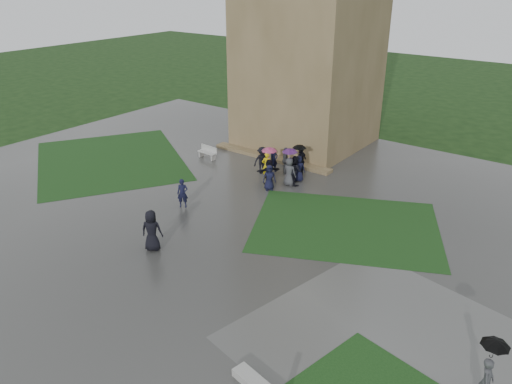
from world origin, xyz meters
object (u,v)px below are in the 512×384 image
Objects in this scene: tower at (311,13)px; pedestrian_near at (152,231)px; bench at (208,152)px; pedestrian_path at (491,364)px; pedestrian_mid at (183,193)px.

tower is 19.19m from pedestrian_near.
pedestrian_near is at bearing -56.74° from bench.
bench is at bearing 152.23° from pedestrian_path.
bench is at bearing -89.08° from pedestrian_near.
tower is 11.41× the size of pedestrian_mid.
bench is 7.57m from pedestrian_mid.
pedestrian_near is at bearing 179.03° from pedestrian_path.
pedestrian_path reaches higher than pedestrian_near.
tower reaches higher than pedestrian_path.
tower is 7.74× the size of pedestrian_path.
bench is at bearing 84.95° from pedestrian_mid.
bench is 23.04m from pedestrian_path.
pedestrian_mid is 16.96m from pedestrian_path.
tower is 15.55m from pedestrian_mid.
bench is (-3.53, -6.78, -8.55)m from tower.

